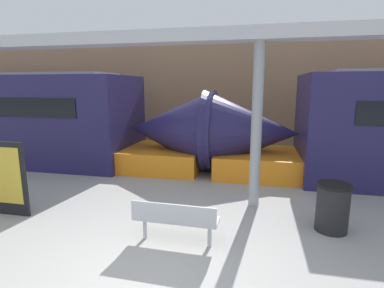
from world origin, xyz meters
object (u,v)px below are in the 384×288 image
at_px(support_column_near, 256,127).
at_px(trash_bin, 333,207).
at_px(poster_board, 2,178).
at_px(bench_near, 175,218).

bearing_deg(support_column_near, trash_bin, -32.62).
xyz_separation_m(trash_bin, poster_board, (-6.77, -0.70, 0.34)).
relative_size(bench_near, trash_bin, 1.61).
relative_size(poster_board, support_column_near, 0.44).
height_order(bench_near, poster_board, poster_board).
bearing_deg(support_column_near, poster_board, -162.65).
height_order(poster_board, support_column_near, support_column_near).
distance_m(trash_bin, poster_board, 6.82).
xyz_separation_m(bench_near, support_column_near, (1.32, 2.10, 1.34)).
xyz_separation_m(bench_near, poster_board, (-3.97, 0.45, 0.31)).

